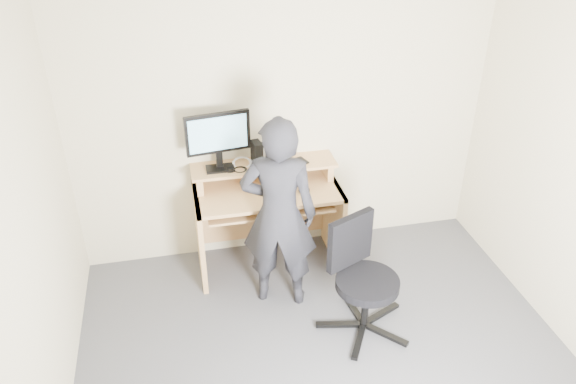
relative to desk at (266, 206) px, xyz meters
name	(u,v)px	position (x,y,z in m)	size (l,w,h in m)	color
back_wall	(284,117)	(0.20, 0.22, 0.70)	(3.50, 0.02, 2.50)	beige
ceiling	(363,9)	(0.20, -1.53, 1.95)	(3.50, 3.50, 0.02)	white
desk	(266,206)	(0.00, 0.00, 0.00)	(1.20, 0.60, 0.91)	tan
monitor	(218,137)	(-0.36, 0.05, 0.66)	(0.52, 0.14, 0.49)	black
external_drive	(257,153)	(-0.05, 0.08, 0.46)	(0.07, 0.13, 0.20)	black
travel_mug	(265,155)	(0.01, 0.06, 0.45)	(0.08, 0.08, 0.17)	#AFAFB3
smartphone	(302,161)	(0.32, 0.05, 0.37)	(0.07, 0.13, 0.01)	black
charger	(230,170)	(-0.29, 0.00, 0.38)	(0.04, 0.04, 0.04)	black
headphones	(242,163)	(-0.18, 0.11, 0.37)	(0.16, 0.16, 0.02)	silver
keyboard	(262,205)	(-0.06, -0.17, 0.12)	(0.46, 0.18, 0.03)	black
mouse	(304,190)	(0.28, -0.18, 0.22)	(0.10, 0.06, 0.04)	black
office_chair	(361,273)	(0.52, -0.96, -0.06)	(0.70, 0.69, 0.89)	black
person	(279,215)	(0.00, -0.53, 0.24)	(0.58, 0.38, 1.58)	black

